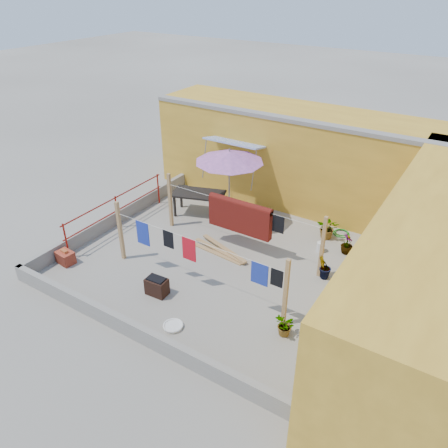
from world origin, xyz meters
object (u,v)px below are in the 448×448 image
(water_jug_b, at_px, (364,285))
(plant_back_a, at_px, (328,228))
(patio_umbrella, at_px, (229,157))
(brazier, at_px, (157,286))
(water_jug_a, at_px, (320,247))
(brick_stack, at_px, (66,257))
(outdoor_table, at_px, (199,195))
(white_basin, at_px, (173,326))
(green_hose, at_px, (341,233))

(water_jug_b, distance_m, plant_back_a, 2.60)
(patio_umbrella, height_order, plant_back_a, patio_umbrella)
(brazier, relative_size, water_jug_a, 1.60)
(brick_stack, xyz_separation_m, water_jug_a, (5.80, 4.35, -0.03))
(patio_umbrella, xyz_separation_m, outdoor_table, (-1.15, -0.04, -1.55))
(brick_stack, bearing_deg, plant_back_a, 42.28)
(outdoor_table, bearing_deg, water_jug_b, -10.59)
(brick_stack, bearing_deg, brazier, 6.00)
(water_jug_b, relative_size, plant_back_a, 0.52)
(white_basin, bearing_deg, water_jug_b, 48.15)
(water_jug_b, height_order, green_hose, water_jug_b)
(green_hose, xyz_separation_m, plant_back_a, (-0.30, -0.46, 0.33))
(white_basin, bearing_deg, green_hose, 72.87)
(brazier, relative_size, white_basin, 1.18)
(outdoor_table, xyz_separation_m, white_basin, (2.62, -4.76, -0.67))
(water_jug_b, height_order, plant_back_a, plant_back_a)
(white_basin, distance_m, water_jug_b, 4.92)
(outdoor_table, height_order, plant_back_a, outdoor_table)
(brick_stack, xyz_separation_m, green_hose, (5.99, 5.63, -0.15))
(patio_umbrella, relative_size, water_jug_b, 6.73)
(patio_umbrella, relative_size, green_hose, 5.04)
(green_hose, bearing_deg, outdoor_table, -163.82)
(patio_umbrella, relative_size, white_basin, 5.32)
(brick_stack, relative_size, water_jug_b, 1.40)
(water_jug_a, relative_size, green_hose, 0.70)
(brick_stack, xyz_separation_m, water_jug_b, (7.40, 3.23, -0.02))
(patio_umbrella, height_order, green_hose, patio_umbrella)
(water_jug_a, xyz_separation_m, plant_back_a, (-0.11, 0.83, 0.21))
(patio_umbrella, distance_m, water_jug_b, 5.31)
(brick_stack, bearing_deg, patio_umbrella, 58.74)
(outdoor_table, bearing_deg, patio_umbrella, 2.15)
(brick_stack, bearing_deg, water_jug_a, 36.85)
(patio_umbrella, relative_size, brazier, 4.51)
(water_jug_a, relative_size, plant_back_a, 0.48)
(patio_umbrella, relative_size, brick_stack, 4.81)
(brazier, xyz_separation_m, water_jug_a, (2.77, 4.03, -0.08))
(brazier, height_order, green_hose, brazier)
(plant_back_a, bearing_deg, patio_umbrella, -165.25)
(white_basin, bearing_deg, brick_stack, 174.05)
(water_jug_b, bearing_deg, brick_stack, -156.41)
(outdoor_table, distance_m, brazier, 4.32)
(green_hose, bearing_deg, water_jug_a, -98.43)
(brazier, xyz_separation_m, green_hose, (2.96, 5.32, -0.20))
(patio_umbrella, xyz_separation_m, green_hose, (3.33, 1.26, -2.23))
(brick_stack, relative_size, brazier, 0.94)
(white_basin, relative_size, water_jug_a, 1.35)
(outdoor_table, height_order, white_basin, outdoor_table)
(outdoor_table, xyz_separation_m, water_jug_a, (4.29, 0.01, -0.56))
(brazier, distance_m, water_jug_b, 5.25)
(plant_back_a, bearing_deg, water_jug_b, -48.70)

